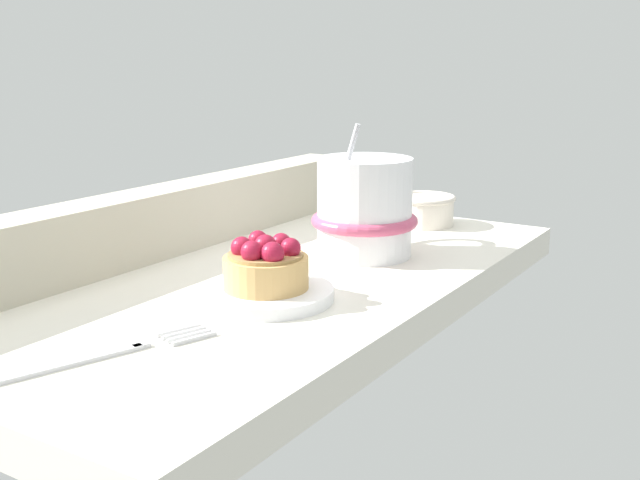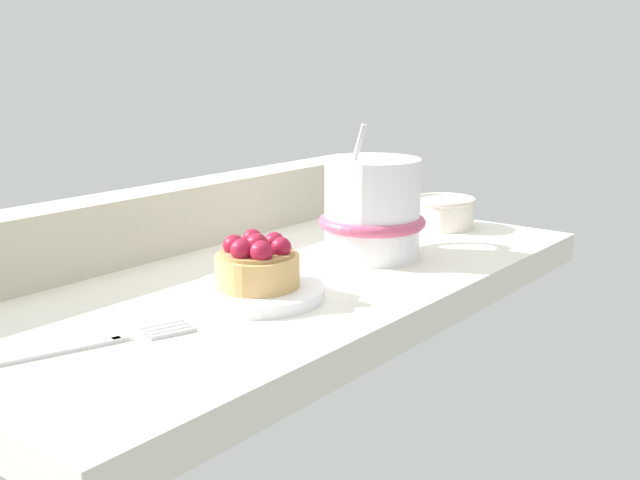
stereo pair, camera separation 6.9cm
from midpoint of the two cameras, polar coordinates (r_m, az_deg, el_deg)
The scene contains 7 objects.
ground_plane at distance 71.87cm, azimuth -6.32°, elevation -3.58°, with size 64.33×32.47×2.99cm, color silver.
window_rail_back at distance 79.78cm, azimuth -14.16°, elevation 1.32°, with size 63.04×4.97×6.48cm, color #B2AD99.
dessert_plate at distance 63.61cm, azimuth -7.10°, elevation -4.03°, with size 11.04×11.04×1.04cm.
raspberry_tart at distance 62.89cm, azimuth -7.17°, elevation -1.94°, with size 6.93×6.93×4.44cm.
coffee_mug at distance 76.26cm, azimuth 0.77°, elevation 2.30°, with size 14.05×10.53×13.21cm.
dessert_fork at distance 54.34cm, azimuth -20.02°, elevation -8.10°, with size 17.67×7.30×0.60cm.
sugar_bowl at distance 90.82cm, azimuth 5.49°, elevation 2.26°, with size 7.33×7.33×3.50cm.
Camera 1 is at (-55.44, -40.35, 19.61)cm, focal length 43.59 mm.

